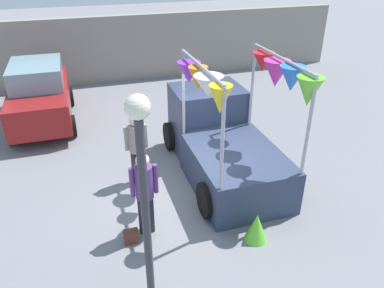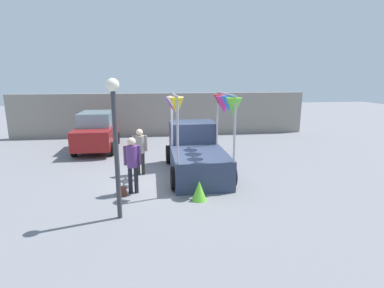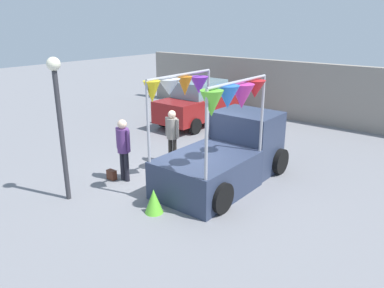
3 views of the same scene
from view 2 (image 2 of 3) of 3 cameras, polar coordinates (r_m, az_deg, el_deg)
name	(u,v)px [view 2 (image 2 of 3)]	position (r m, az deg, el deg)	size (l,w,h in m)	color
ground_plane	(173,179)	(10.80, -3.61, -6.72)	(60.00, 60.00, 0.00)	slate
vendor_truck	(196,149)	(11.33, 0.76, -0.88)	(2.42, 4.07, 3.05)	#2D3851
parked_car	(97,131)	(15.63, -17.69, 2.38)	(1.88, 4.00, 1.88)	maroon
person_customer	(132,160)	(9.42, -11.29, -2.95)	(0.53, 0.34, 1.78)	black
person_vendor	(140,147)	(11.21, -9.87, -0.59)	(0.53, 0.34, 1.73)	#2D2823
handbag	(122,192)	(9.55, -13.23, -8.80)	(0.28, 0.16, 0.28)	#592D1E
street_lamp	(115,129)	(7.53, -14.45, 2.87)	(0.32, 0.32, 3.56)	#333338
brick_boundary_wall	(163,114)	(18.72, -5.57, 5.64)	(18.00, 0.36, 2.60)	gray
folded_kite_bundle_lime	(199,191)	(8.94, 1.38, -8.87)	(0.44, 0.44, 0.60)	#66CC33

